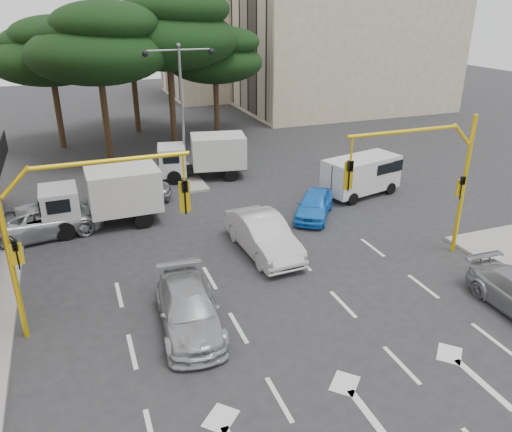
{
  "coord_description": "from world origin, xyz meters",
  "views": [
    {
      "loc": [
        -6.32,
        -13.18,
        10.03
      ],
      "look_at": [
        0.59,
        5.18,
        1.6
      ],
      "focal_mm": 35.0,
      "sensor_mm": 36.0,
      "label": 1
    }
  ],
  "objects_px": {
    "car_silver_cross_a": "(46,220)",
    "box_truck_b": "(203,157)",
    "street_lamp_center": "(181,88)",
    "car_silver_wagon": "(189,309)",
    "signal_mast_right": "(431,171)",
    "van_white": "(361,176)",
    "box_truck_a": "(103,199)",
    "signal_mast_left": "(68,220)",
    "car_silver_cross_b": "(130,188)",
    "car_white_hatch": "(263,235)",
    "car_blue_compact": "(314,204)"
  },
  "relations": [
    {
      "from": "car_silver_cross_a",
      "to": "box_truck_b",
      "type": "bearing_deg",
      "value": -67.44
    },
    {
      "from": "street_lamp_center",
      "to": "car_silver_wagon",
      "type": "distance_m",
      "value": 16.46
    },
    {
      "from": "box_truck_b",
      "to": "signal_mast_right",
      "type": "bearing_deg",
      "value": -146.22
    },
    {
      "from": "van_white",
      "to": "box_truck_a",
      "type": "xyz_separation_m",
      "value": [
        -13.84,
        0.67,
        0.28
      ]
    },
    {
      "from": "box_truck_b",
      "to": "car_silver_cross_a",
      "type": "bearing_deg",
      "value": 131.68
    },
    {
      "from": "street_lamp_center",
      "to": "box_truck_a",
      "type": "relative_size",
      "value": 1.39
    },
    {
      "from": "signal_mast_left",
      "to": "street_lamp_center",
      "type": "height_order",
      "value": "street_lamp_center"
    },
    {
      "from": "signal_mast_left",
      "to": "car_silver_cross_b",
      "type": "distance_m",
      "value": 11.85
    },
    {
      "from": "box_truck_a",
      "to": "box_truck_b",
      "type": "height_order",
      "value": "box_truck_a"
    },
    {
      "from": "car_silver_wagon",
      "to": "van_white",
      "type": "xyz_separation_m",
      "value": [
        12.0,
        8.9,
        0.41
      ]
    },
    {
      "from": "car_white_hatch",
      "to": "car_silver_wagon",
      "type": "bearing_deg",
      "value": -138.81
    },
    {
      "from": "box_truck_a",
      "to": "street_lamp_center",
      "type": "bearing_deg",
      "value": -44.1
    },
    {
      "from": "car_silver_cross_b",
      "to": "box_truck_b",
      "type": "relative_size",
      "value": 0.82
    },
    {
      "from": "signal_mast_right",
      "to": "car_white_hatch",
      "type": "bearing_deg",
      "value": 154.77
    },
    {
      "from": "signal_mast_right",
      "to": "box_truck_b",
      "type": "xyz_separation_m",
      "value": [
        -5.8,
        13.51,
        -2.57
      ]
    },
    {
      "from": "car_white_hatch",
      "to": "box_truck_b",
      "type": "distance_m",
      "value": 10.69
    },
    {
      "from": "signal_mast_right",
      "to": "car_blue_compact",
      "type": "xyz_separation_m",
      "value": [
        -2.17,
        5.59,
        -3.23
      ]
    },
    {
      "from": "car_silver_wagon",
      "to": "car_silver_cross_a",
      "type": "height_order",
      "value": "car_silver_cross_a"
    },
    {
      "from": "car_silver_cross_a",
      "to": "van_white",
      "type": "bearing_deg",
      "value": -100.46
    },
    {
      "from": "car_silver_cross_b",
      "to": "box_truck_a",
      "type": "bearing_deg",
      "value": 161.36
    },
    {
      "from": "signal_mast_right",
      "to": "box_truck_b",
      "type": "relative_size",
      "value": 1.12
    },
    {
      "from": "car_white_hatch",
      "to": "car_silver_wagon",
      "type": "height_order",
      "value": "car_white_hatch"
    },
    {
      "from": "car_white_hatch",
      "to": "box_truck_b",
      "type": "bearing_deg",
      "value": 85.69
    },
    {
      "from": "street_lamp_center",
      "to": "box_truck_a",
      "type": "distance_m",
      "value": 8.87
    },
    {
      "from": "car_blue_compact",
      "to": "car_silver_cross_b",
      "type": "xyz_separation_m",
      "value": [
        -8.38,
        5.42,
        0.09
      ]
    },
    {
      "from": "van_white",
      "to": "box_truck_b",
      "type": "height_order",
      "value": "box_truck_b"
    },
    {
      "from": "box_truck_a",
      "to": "car_silver_cross_b",
      "type": "bearing_deg",
      "value": -31.07
    },
    {
      "from": "box_truck_b",
      "to": "car_blue_compact",
      "type": "bearing_deg",
      "value": -144.83
    },
    {
      "from": "street_lamp_center",
      "to": "box_truck_b",
      "type": "bearing_deg",
      "value": -26.57
    },
    {
      "from": "box_truck_a",
      "to": "box_truck_b",
      "type": "relative_size",
      "value": 1.04
    },
    {
      "from": "street_lamp_center",
      "to": "car_white_hatch",
      "type": "relative_size",
      "value": 1.56
    },
    {
      "from": "street_lamp_center",
      "to": "car_silver_cross_a",
      "type": "height_order",
      "value": "street_lamp_center"
    },
    {
      "from": "street_lamp_center",
      "to": "box_truck_a",
      "type": "xyz_separation_m",
      "value": [
        -5.34,
        -5.81,
        -4.05
      ]
    },
    {
      "from": "car_blue_compact",
      "to": "car_silver_wagon",
      "type": "distance_m",
      "value": 10.7
    },
    {
      "from": "van_white",
      "to": "street_lamp_center",
      "type": "bearing_deg",
      "value": -140.67
    },
    {
      "from": "car_silver_cross_a",
      "to": "box_truck_b",
      "type": "relative_size",
      "value": 0.99
    },
    {
      "from": "car_white_hatch",
      "to": "car_silver_cross_b",
      "type": "xyz_separation_m",
      "value": [
        -4.54,
        8.18,
        -0.07
      ]
    },
    {
      "from": "signal_mast_right",
      "to": "box_truck_b",
      "type": "height_order",
      "value": "signal_mast_right"
    },
    {
      "from": "signal_mast_right",
      "to": "car_silver_cross_b",
      "type": "height_order",
      "value": "signal_mast_right"
    },
    {
      "from": "car_blue_compact",
      "to": "car_silver_cross_b",
      "type": "bearing_deg",
      "value": -176.55
    },
    {
      "from": "signal_mast_right",
      "to": "car_white_hatch",
      "type": "distance_m",
      "value": 7.32
    },
    {
      "from": "signal_mast_left",
      "to": "van_white",
      "type": "bearing_deg",
      "value": 26.2
    },
    {
      "from": "signal_mast_left",
      "to": "car_silver_cross_a",
      "type": "height_order",
      "value": "signal_mast_left"
    },
    {
      "from": "signal_mast_right",
      "to": "signal_mast_left",
      "type": "relative_size",
      "value": 1.0
    },
    {
      "from": "car_silver_wagon",
      "to": "car_silver_cross_b",
      "type": "distance_m",
      "value": 12.38
    },
    {
      "from": "car_blue_compact",
      "to": "car_silver_cross_a",
      "type": "bearing_deg",
      "value": -154.77
    },
    {
      "from": "box_truck_b",
      "to": "car_silver_cross_b",
      "type": "bearing_deg",
      "value": 128.29
    },
    {
      "from": "car_white_hatch",
      "to": "box_truck_a",
      "type": "relative_size",
      "value": 0.89
    },
    {
      "from": "signal_mast_left",
      "to": "box_truck_b",
      "type": "distance_m",
      "value": 15.81
    },
    {
      "from": "car_silver_cross_b",
      "to": "signal_mast_right",
      "type": "bearing_deg",
      "value": -125.27
    }
  ]
}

